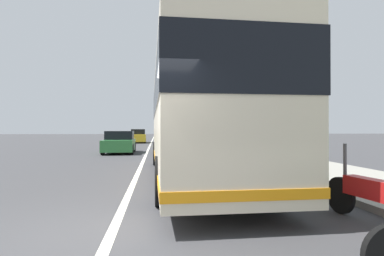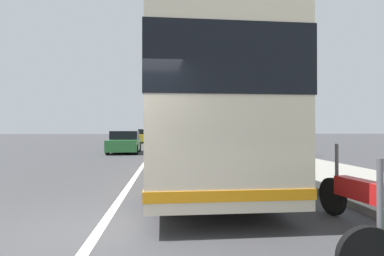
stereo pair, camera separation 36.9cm
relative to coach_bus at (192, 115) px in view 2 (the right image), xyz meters
name	(u,v)px [view 2 (the right image)]	position (x,y,z in m)	size (l,w,h in m)	color
ground_plane	(96,234)	(-5.26, 1.84, -2.01)	(220.00, 220.00, 0.00)	#38383A
sidewalk_curb	(277,159)	(4.74, -4.56, -1.94)	(110.00, 3.60, 0.14)	gray
lane_divider_line	(145,162)	(4.74, 1.84, -2.00)	(110.00, 0.16, 0.01)	silver
coach_bus	(192,115)	(0.00, 0.00, 0.00)	(11.29, 2.69, 3.49)	beige
motorcycle_nearest_curb	(367,198)	(-5.35, -2.26, -1.53)	(2.28, 0.40, 1.28)	black
motorcycle_mid_row	(290,171)	(-2.21, -2.35, -1.55)	(2.24, 0.24, 1.24)	black
car_side_street	(125,142)	(10.68, 3.62, -1.32)	(4.13, 2.03, 1.45)	#2D7238
car_ahead_same_lane	(145,136)	(26.69, 3.40, -1.25)	(4.71, 2.01, 1.60)	gold
car_oncoming	(175,139)	(18.71, 0.07, -1.31)	(4.58, 1.82, 1.47)	gold
utility_pole	(257,99)	(7.07, -4.31, 1.29)	(0.25, 0.25, 6.59)	slate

